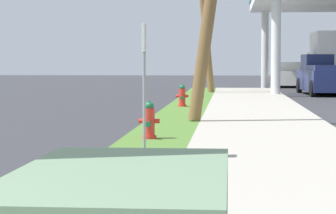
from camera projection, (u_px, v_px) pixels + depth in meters
fire_hydrant_nearest at (53, 200)px, 6.35m from camera, size 0.42×0.37×0.74m
fire_hydrant_second at (149, 122)px, 14.36m from camera, size 0.42×0.38×0.74m
fire_hydrant_third at (182, 97)px, 24.43m from camera, size 0.42×0.37×0.74m
street_sign_post at (144, 62)px, 11.40m from camera, size 0.05×0.36×2.12m
car_white_by_far_pump at (289, 76)px, 45.53m from camera, size 1.98×4.52×1.57m
truck_tan_at_forecourt at (331, 64)px, 37.70m from camera, size 2.18×6.42×3.11m
truck_navy_at_far_bay at (325, 76)px, 35.30m from camera, size 2.36×5.49×1.97m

